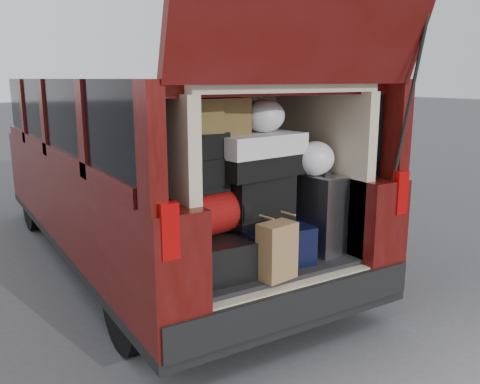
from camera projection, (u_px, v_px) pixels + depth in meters
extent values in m
plane|color=#3E3E41|center=(268.00, 340.00, 3.53)|extent=(80.00, 80.00, 0.00)
cylinder|color=black|center=(133.00, 304.00, 3.37)|extent=(0.24, 0.64, 0.64)
cylinder|color=black|center=(322.00, 259.00, 4.22)|extent=(0.24, 0.64, 0.64)
cylinder|color=black|center=(37.00, 203.00, 6.11)|extent=(0.24, 0.64, 0.64)
cylinder|color=black|center=(163.00, 188.00, 6.95)|extent=(0.24, 0.64, 0.64)
cube|color=black|center=(152.00, 231.00, 5.20)|extent=(1.90, 4.85, 0.08)
cube|color=#490904|center=(71.00, 198.00, 4.70)|extent=(0.33, 4.85, 0.80)
cube|color=#490904|center=(219.00, 181.00, 5.50)|extent=(0.33, 4.85, 0.80)
cube|color=#490904|center=(147.00, 84.00, 4.88)|extent=(1.82, 4.46, 0.10)
cube|color=black|center=(57.00, 119.00, 4.40)|extent=(0.12, 4.25, 0.68)
cube|color=black|center=(231.00, 112.00, 5.31)|extent=(0.12, 4.25, 0.68)
cube|color=black|center=(295.00, 302.00, 3.20)|extent=(1.86, 0.16, 0.22)
cube|color=#990505|center=(169.00, 231.00, 2.59)|extent=(0.10, 0.06, 0.30)
cube|color=#990505|center=(400.00, 192.00, 3.48)|extent=(0.10, 0.06, 0.30)
cube|color=black|center=(247.00, 258.00, 3.65)|extent=(1.24, 1.05, 0.06)
cube|color=beige|center=(158.00, 186.00, 3.18)|extent=(0.08, 1.05, 1.15)
cube|color=beige|center=(320.00, 167.00, 3.85)|extent=(0.08, 1.05, 1.15)
cube|color=beige|center=(209.00, 164.00, 3.98)|extent=(1.34, 0.06, 1.15)
cube|color=beige|center=(247.00, 86.00, 3.38)|extent=(1.34, 1.05, 0.06)
cylinder|color=black|center=(413.00, 99.00, 3.27)|extent=(0.02, 0.90, 0.76)
cube|color=black|center=(247.00, 290.00, 3.70)|extent=(1.24, 1.05, 0.55)
cube|color=black|center=(213.00, 252.00, 3.32)|extent=(0.46, 0.62, 0.24)
cube|color=black|center=(263.00, 240.00, 3.54)|extent=(0.53, 0.63, 0.26)
cube|color=silver|center=(318.00, 213.00, 3.66)|extent=(0.29, 0.41, 0.57)
cube|color=#966A43|center=(277.00, 251.00, 3.17)|extent=(0.26, 0.19, 0.36)
cube|color=maroon|center=(209.00, 213.00, 3.26)|extent=(0.48, 0.36, 0.29)
cube|color=black|center=(258.00, 199.00, 3.46)|extent=(0.47, 0.30, 0.33)
cube|color=black|center=(207.00, 163.00, 3.19)|extent=(0.28, 0.20, 0.37)
cube|color=white|center=(258.00, 155.00, 3.40)|extent=(0.67, 0.41, 0.28)
cube|color=brown|center=(201.00, 116.00, 3.13)|extent=(0.25, 0.21, 0.21)
cube|color=brown|center=(228.00, 116.00, 3.30)|extent=(0.27, 0.23, 0.24)
ellipsoid|color=white|center=(265.00, 116.00, 3.42)|extent=(0.32, 0.30, 0.22)
ellipsoid|color=white|center=(315.00, 158.00, 3.54)|extent=(0.31, 0.29, 0.24)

